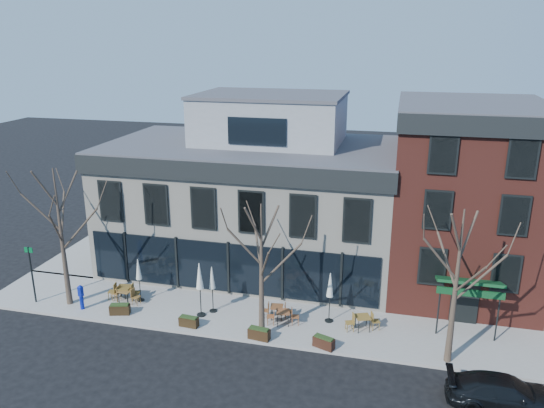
% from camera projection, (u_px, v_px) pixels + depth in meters
% --- Properties ---
extents(ground, '(120.00, 120.00, 0.00)m').
position_uv_depth(ground, '(230.00, 297.00, 31.23)').
color(ground, black).
rests_on(ground, ground).
extents(sidewalk_front, '(33.50, 4.70, 0.15)m').
position_uv_depth(sidewalk_front, '(275.00, 321.00, 28.47)').
color(sidewalk_front, gray).
rests_on(sidewalk_front, ground).
extents(sidewalk_side, '(4.50, 12.00, 0.15)m').
position_uv_depth(sidewalk_side, '(111.00, 242.00, 39.32)').
color(sidewalk_side, gray).
rests_on(sidewalk_side, ground).
extents(corner_building, '(18.39, 10.39, 11.10)m').
position_uv_depth(corner_building, '(253.00, 196.00, 34.47)').
color(corner_building, beige).
rests_on(corner_building, ground).
extents(red_brick_building, '(8.20, 11.78, 11.18)m').
position_uv_depth(red_brick_building, '(464.00, 197.00, 31.17)').
color(red_brick_building, maroon).
rests_on(red_brick_building, ground).
extents(tree_corner, '(3.93, 3.98, 7.92)m').
position_uv_depth(tree_corner, '(62.00, 236.00, 28.91)').
color(tree_corner, '#382B21').
rests_on(tree_corner, sidewalk_front).
extents(tree_mid, '(3.50, 3.55, 7.04)m').
position_uv_depth(tree_mid, '(262.00, 270.00, 25.78)').
color(tree_mid, '#382B21').
rests_on(tree_mid, sidewalk_front).
extents(tree_right, '(3.72, 3.77, 7.48)m').
position_uv_depth(tree_right, '(456.00, 286.00, 23.66)').
color(tree_right, '#382B21').
rests_on(tree_right, sidewalk_front).
extents(sign_pole, '(0.50, 0.10, 3.40)m').
position_uv_depth(sign_pole, '(32.00, 271.00, 29.76)').
color(sign_pole, black).
rests_on(sign_pole, sidewalk_front).
extents(parked_sedan, '(4.73, 2.03, 1.36)m').
position_uv_depth(parked_sedan, '(505.00, 393.00, 21.72)').
color(parked_sedan, black).
rests_on(parked_sedan, ground).
extents(call_box, '(0.29, 0.29, 1.48)m').
position_uv_depth(call_box, '(81.00, 296.00, 29.32)').
color(call_box, '#0B1C9A').
rests_on(call_box, sidewalk_front).
extents(cafe_set_0, '(1.81, 0.79, 0.94)m').
position_uv_depth(cafe_set_0, '(126.00, 295.00, 30.12)').
color(cafe_set_0, brown).
rests_on(cafe_set_0, sidewalk_front).
extents(cafe_set_1, '(1.93, 0.87, 1.00)m').
position_uv_depth(cafe_set_1, '(124.00, 292.00, 30.42)').
color(cafe_set_1, brown).
rests_on(cafe_set_1, sidewalk_front).
extents(cafe_set_3, '(1.70, 0.75, 0.88)m').
position_uv_depth(cafe_set_3, '(277.00, 311.00, 28.44)').
color(cafe_set_3, brown).
rests_on(cafe_set_3, sidewalk_front).
extents(cafe_set_4, '(1.79, 0.84, 0.92)m').
position_uv_depth(cafe_set_4, '(283.00, 316.00, 27.84)').
color(cafe_set_4, brown).
rests_on(cafe_set_4, sidewalk_front).
extents(cafe_set_5, '(1.86, 1.06, 0.96)m').
position_uv_depth(cafe_set_5, '(363.00, 321.00, 27.28)').
color(cafe_set_5, brown).
rests_on(cafe_set_5, sidewalk_front).
extents(umbrella_0, '(0.41, 0.41, 2.58)m').
position_uv_depth(umbrella_0, '(139.00, 272.00, 29.92)').
color(umbrella_0, black).
rests_on(umbrella_0, sidewalk_front).
extents(umbrella_1, '(0.49, 0.49, 3.08)m').
position_uv_depth(umbrella_1, '(200.00, 279.00, 28.21)').
color(umbrella_1, black).
rests_on(umbrella_1, sidewalk_front).
extents(umbrella_2, '(0.43, 0.43, 2.68)m').
position_uv_depth(umbrella_2, '(212.00, 280.00, 28.71)').
color(umbrella_2, black).
rests_on(umbrella_2, sidewalk_front).
extents(umbrella_4, '(0.45, 0.45, 2.81)m').
position_uv_depth(umbrella_4, '(330.00, 288.00, 27.66)').
color(umbrella_4, black).
rests_on(umbrella_4, sidewalk_front).
extents(planter_0, '(1.15, 0.69, 0.60)m').
position_uv_depth(planter_0, '(120.00, 309.00, 28.92)').
color(planter_0, black).
rests_on(planter_0, sidewalk_front).
extents(planter_1, '(1.04, 0.48, 0.57)m').
position_uv_depth(planter_1, '(189.00, 321.00, 27.70)').
color(planter_1, black).
rests_on(planter_1, sidewalk_front).
extents(planter_2, '(1.14, 0.57, 0.61)m').
position_uv_depth(planter_2, '(259.00, 333.00, 26.53)').
color(planter_2, '#301E10').
rests_on(planter_2, sidewalk_front).
extents(planter_3, '(1.14, 0.76, 0.59)m').
position_uv_depth(planter_3, '(324.00, 342.00, 25.79)').
color(planter_3, black).
rests_on(planter_3, sidewalk_front).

